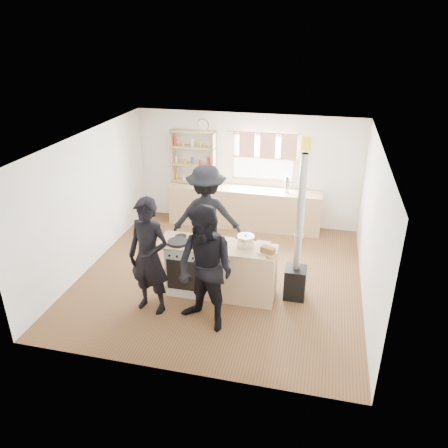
{
  "coord_description": "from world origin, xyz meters",
  "views": [
    {
      "loc": [
        1.64,
        -6.69,
        4.25
      ],
      "look_at": [
        0.08,
        -0.1,
        1.1
      ],
      "focal_mm": 35.0,
      "sensor_mm": 36.0,
      "label": 1
    }
  ],
  "objects_px": {
    "person_near_right": "(206,270)",
    "flue_heater": "(296,264)",
    "stockpot_counter": "(246,241)",
    "bread_board": "(268,251)",
    "skillet_greens": "(178,242)",
    "person_far": "(207,216)",
    "person_near_left": "(149,257)",
    "thermos": "(287,185)",
    "roast_tray": "(213,244)",
    "stockpot_stove": "(201,234)",
    "cooking_island": "(221,270)"
  },
  "relations": [
    {
      "from": "skillet_greens",
      "to": "bread_board",
      "type": "height_order",
      "value": "bread_board"
    },
    {
      "from": "skillet_greens",
      "to": "person_far",
      "type": "xyz_separation_m",
      "value": [
        0.2,
        1.06,
        0.02
      ]
    },
    {
      "from": "stockpot_stove",
      "to": "bread_board",
      "type": "relative_size",
      "value": 0.7
    },
    {
      "from": "person_near_left",
      "to": "person_near_right",
      "type": "relative_size",
      "value": 0.98
    },
    {
      "from": "bread_board",
      "to": "flue_heater",
      "type": "height_order",
      "value": "flue_heater"
    },
    {
      "from": "stockpot_counter",
      "to": "flue_heater",
      "type": "height_order",
      "value": "flue_heater"
    },
    {
      "from": "flue_heater",
      "to": "thermos",
      "type": "bearing_deg",
      "value": 99.84
    },
    {
      "from": "skillet_greens",
      "to": "person_far",
      "type": "bearing_deg",
      "value": 79.4
    },
    {
      "from": "flue_heater",
      "to": "person_far",
      "type": "bearing_deg",
      "value": 155.95
    },
    {
      "from": "stockpot_counter",
      "to": "roast_tray",
      "type": "bearing_deg",
      "value": -165.52
    },
    {
      "from": "bread_board",
      "to": "stockpot_counter",
      "type": "bearing_deg",
      "value": 155.19
    },
    {
      "from": "person_near_left",
      "to": "stockpot_counter",
      "type": "bearing_deg",
      "value": 39.1
    },
    {
      "from": "stockpot_stove",
      "to": "thermos",
      "type": "bearing_deg",
      "value": 65.99
    },
    {
      "from": "skillet_greens",
      "to": "bread_board",
      "type": "xyz_separation_m",
      "value": [
        1.49,
        -0.01,
        0.02
      ]
    },
    {
      "from": "thermos",
      "to": "skillet_greens",
      "type": "height_order",
      "value": "thermos"
    },
    {
      "from": "roast_tray",
      "to": "person_near_left",
      "type": "bearing_deg",
      "value": -144.92
    },
    {
      "from": "person_near_right",
      "to": "skillet_greens",
      "type": "bearing_deg",
      "value": 156.15
    },
    {
      "from": "thermos",
      "to": "roast_tray",
      "type": "xyz_separation_m",
      "value": [
        -0.89,
        -2.84,
        -0.1
      ]
    },
    {
      "from": "roast_tray",
      "to": "person_far",
      "type": "bearing_deg",
      "value": 111.15
    },
    {
      "from": "skillet_greens",
      "to": "cooking_island",
      "type": "bearing_deg",
      "value": 9.0
    },
    {
      "from": "skillet_greens",
      "to": "person_near_right",
      "type": "xyz_separation_m",
      "value": [
        0.69,
        -0.78,
        0.02
      ]
    },
    {
      "from": "cooking_island",
      "to": "flue_heater",
      "type": "distance_m",
      "value": 1.25
    },
    {
      "from": "stockpot_stove",
      "to": "person_near_left",
      "type": "height_order",
      "value": "person_near_left"
    },
    {
      "from": "thermos",
      "to": "flue_heater",
      "type": "relative_size",
      "value": 0.13
    },
    {
      "from": "person_near_right",
      "to": "flue_heater",
      "type": "bearing_deg",
      "value": 65.17
    },
    {
      "from": "roast_tray",
      "to": "thermos",
      "type": "bearing_deg",
      "value": 72.62
    },
    {
      "from": "stockpot_counter",
      "to": "bread_board",
      "type": "distance_m",
      "value": 0.43
    },
    {
      "from": "thermos",
      "to": "roast_tray",
      "type": "height_order",
      "value": "thermos"
    },
    {
      "from": "roast_tray",
      "to": "stockpot_stove",
      "type": "height_order",
      "value": "stockpot_stove"
    },
    {
      "from": "roast_tray",
      "to": "cooking_island",
      "type": "bearing_deg",
      "value": 32.05
    },
    {
      "from": "cooking_island",
      "to": "person_near_right",
      "type": "xyz_separation_m",
      "value": [
        -0.02,
        -0.89,
        0.51
      ]
    },
    {
      "from": "roast_tray",
      "to": "flue_heater",
      "type": "height_order",
      "value": "flue_heater"
    },
    {
      "from": "person_near_left",
      "to": "person_far",
      "type": "distance_m",
      "value": 1.7
    },
    {
      "from": "person_near_left",
      "to": "person_far",
      "type": "relative_size",
      "value": 0.98
    },
    {
      "from": "stockpot_stove",
      "to": "stockpot_counter",
      "type": "height_order",
      "value": "stockpot_counter"
    },
    {
      "from": "cooking_island",
      "to": "person_far",
      "type": "distance_m",
      "value": 1.2
    },
    {
      "from": "roast_tray",
      "to": "person_near_right",
      "type": "height_order",
      "value": "person_near_right"
    },
    {
      "from": "person_far",
      "to": "bread_board",
      "type": "bearing_deg",
      "value": 127.48
    },
    {
      "from": "stockpot_counter",
      "to": "person_near_right",
      "type": "xyz_separation_m",
      "value": [
        -0.41,
        -0.95,
        -0.05
      ]
    },
    {
      "from": "cooking_island",
      "to": "skillet_greens",
      "type": "distance_m",
      "value": 0.87
    },
    {
      "from": "roast_tray",
      "to": "stockpot_counter",
      "type": "relative_size",
      "value": 1.32
    },
    {
      "from": "skillet_greens",
      "to": "flue_heater",
      "type": "bearing_deg",
      "value": 8.54
    },
    {
      "from": "person_near_left",
      "to": "person_near_right",
      "type": "height_order",
      "value": "person_near_right"
    },
    {
      "from": "flue_heater",
      "to": "person_near_right",
      "type": "relative_size",
      "value": 1.28
    },
    {
      "from": "cooking_island",
      "to": "thermos",
      "type": "bearing_deg",
      "value": 74.37
    },
    {
      "from": "skillet_greens",
      "to": "stockpot_counter",
      "type": "relative_size",
      "value": 1.69
    },
    {
      "from": "roast_tray",
      "to": "person_far",
      "type": "distance_m",
      "value": 1.1
    },
    {
      "from": "flue_heater",
      "to": "skillet_greens",
      "type": "bearing_deg",
      "value": -171.46
    },
    {
      "from": "person_near_right",
      "to": "bread_board",
      "type": "bearing_deg",
      "value": 68.42
    },
    {
      "from": "flue_heater",
      "to": "person_near_right",
      "type": "distance_m",
      "value": 1.67
    }
  ]
}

